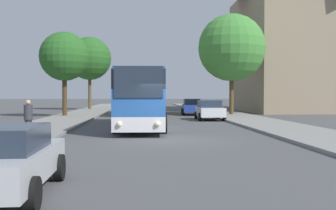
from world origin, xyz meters
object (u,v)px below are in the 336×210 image
(bus_front, at_px, (141,98))
(pedestrian_waiting_near, at_px, (28,119))
(parked_car_right_near, at_px, (210,110))
(parked_car_right_far, at_px, (192,107))
(tree_left_far, at_px, (64,57))
(bus_middle, at_px, (144,97))
(tree_left_near, at_px, (90,59))
(parked_car_left_curb, at_px, (2,159))
(tree_right_near, at_px, (232,48))

(bus_front, xyz_separation_m, pedestrian_waiting_near, (-4.87, -6.37, -0.81))
(bus_front, distance_m, parked_car_right_near, 8.70)
(bus_front, relative_size, parked_car_right_far, 2.80)
(bus_front, xyz_separation_m, tree_left_far, (-6.75, 11.43, 3.54))
(bus_middle, xyz_separation_m, parked_car_right_far, (4.65, -0.44, -0.96))
(tree_left_near, bearing_deg, parked_car_right_far, -47.80)
(tree_left_far, bearing_deg, pedestrian_waiting_near, -83.95)
(parked_car_left_curb, xyz_separation_m, tree_left_near, (-3.81, 42.55, 5.80))
(parked_car_right_near, bearing_deg, pedestrian_waiting_near, 53.37)
(parked_car_left_curb, bearing_deg, parked_car_right_near, 68.77)
(parked_car_right_far, height_order, tree_right_near, tree_right_near)
(parked_car_left_curb, bearing_deg, bus_middle, 83.00)
(bus_middle, height_order, parked_car_right_far, bus_middle)
(tree_left_near, bearing_deg, parked_car_right_near, -59.39)
(bus_front, xyz_separation_m, parked_car_left_curb, (-2.77, -15.61, -1.04))
(bus_front, relative_size, tree_left_near, 1.27)
(tree_left_far, relative_size, tree_right_near, 0.79)
(tree_left_far, bearing_deg, bus_front, -59.42)
(pedestrian_waiting_near, relative_size, tree_left_near, 0.18)
(bus_front, distance_m, tree_left_near, 28.14)
(parked_car_right_near, bearing_deg, bus_front, 53.08)
(parked_car_right_near, height_order, tree_left_near, tree_left_near)
(parked_car_right_far, xyz_separation_m, tree_left_near, (-11.46, 12.64, 5.73))
(tree_left_near, height_order, tree_right_near, tree_right_near)
(parked_car_right_far, bearing_deg, tree_left_far, 17.22)
(pedestrian_waiting_near, bearing_deg, tree_right_near, 95.47)
(tree_left_near, bearing_deg, parked_car_left_curb, -84.88)
(parked_car_right_far, bearing_deg, bus_front, 74.54)
(bus_middle, distance_m, parked_car_left_curb, 30.51)
(bus_front, height_order, tree_left_far, tree_left_far)
(pedestrian_waiting_near, distance_m, tree_left_near, 33.81)
(pedestrian_waiting_near, distance_m, tree_right_near, 23.81)
(parked_car_right_far, bearing_deg, parked_car_right_near, 96.79)
(tree_left_near, bearing_deg, tree_left_far, -90.62)
(tree_left_near, bearing_deg, bus_front, -76.26)
(parked_car_left_curb, xyz_separation_m, tree_left_far, (-3.98, 27.04, 4.58))
(bus_front, bearing_deg, parked_car_right_far, 72.54)
(parked_car_left_curb, bearing_deg, tree_left_far, 97.00)
(parked_car_right_far, distance_m, tree_right_near, 6.78)
(bus_middle, height_order, tree_left_far, tree_left_far)
(tree_left_near, xyz_separation_m, tree_left_far, (-0.17, -15.51, -1.23))
(bus_middle, bearing_deg, bus_front, -90.87)
(pedestrian_waiting_near, bearing_deg, tree_left_near, 133.34)
(parked_car_left_curb, height_order, parked_car_right_far, parked_car_right_far)
(parked_car_right_far, height_order, tree_left_far, tree_left_far)
(bus_middle, bearing_deg, tree_left_near, 119.13)
(parked_car_right_near, relative_size, parked_car_right_far, 0.98)
(bus_middle, distance_m, parked_car_right_near, 9.48)
(tree_left_far, height_order, tree_right_near, tree_right_near)
(bus_front, bearing_deg, tree_right_near, 57.76)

